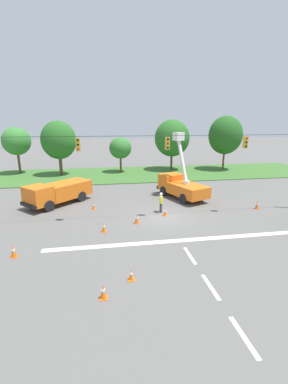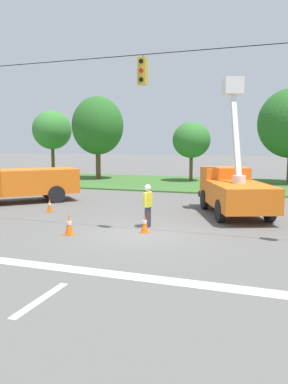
{
  "view_description": "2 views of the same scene",
  "coord_description": "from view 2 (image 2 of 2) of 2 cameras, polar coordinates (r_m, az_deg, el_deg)",
  "views": [
    {
      "loc": [
        -4.86,
        -19.48,
        7.65
      ],
      "look_at": [
        -1.37,
        1.96,
        1.66
      ],
      "focal_mm": 24.0,
      "sensor_mm": 36.0,
      "label": 1
    },
    {
      "loc": [
        4.71,
        -13.21,
        3.42
      ],
      "look_at": [
        -0.96,
        3.37,
        1.15
      ],
      "focal_mm": 35.0,
      "sensor_mm": 36.0,
      "label": 2
    }
  ],
  "objects": [
    {
      "name": "traffic_cone_mid_left",
      "position": [
        19.49,
        -14.18,
        -1.97
      ],
      "size": [
        0.36,
        0.36,
        0.67
      ],
      "color": "orange",
      "rests_on": "ground"
    },
    {
      "name": "signal_gantry",
      "position": [
        14.05,
        -0.68,
        11.52
      ],
      "size": [
        26.2,
        0.33,
        7.2
      ],
      "color": "slate",
      "rests_on": "ground"
    },
    {
      "name": "traffic_cone_foreground_left",
      "position": [
        14.42,
        -11.35,
        -4.84
      ],
      "size": [
        0.36,
        0.36,
        0.81
      ],
      "color": "orange",
      "rests_on": "ground"
    },
    {
      "name": "tree_west",
      "position": [
        35.82,
        -7.08,
        9.96
      ],
      "size": [
        4.9,
        4.49,
        7.78
      ],
      "color": "brown",
      "rests_on": "ground"
    },
    {
      "name": "tree_centre",
      "position": [
        33.67,
        7.25,
        7.85
      ],
      "size": [
        3.35,
        3.42,
        5.33
      ],
      "color": "brown",
      "rests_on": "ground"
    },
    {
      "name": "utility_truck_support_near",
      "position": [
        22.95,
        -18.33,
        1.49
      ],
      "size": [
        6.23,
        6.2,
        2.14
      ],
      "color": "orange",
      "rests_on": "ground"
    },
    {
      "name": "road_worker",
      "position": [
        15.29,
        0.59,
        -1.72
      ],
      "size": [
        0.27,
        0.65,
        1.77
      ],
      "color": "#383842",
      "rests_on": "ground"
    },
    {
      "name": "tree_far_west",
      "position": [
        40.74,
        -13.83,
        9.15
      ],
      "size": [
        4.0,
        4.13,
        6.85
      ],
      "color": "brown",
      "rests_on": "ground"
    },
    {
      "name": "grass_verge",
      "position": [
        31.74,
        10.23,
        1.17
      ],
      "size": [
        56.0,
        12.0,
        0.1
      ],
      "primitive_type": "cube",
      "color": "#3D6B2D",
      "rests_on": "ground"
    },
    {
      "name": "traffic_cone_far_left",
      "position": [
        14.53,
        0.09,
        -4.77
      ],
      "size": [
        0.36,
        0.36,
        0.73
      ],
      "color": "orange",
      "rests_on": "ground"
    },
    {
      "name": "ground_plane",
      "position": [
        14.43,
        -0.73,
        -6.32
      ],
      "size": [
        200.0,
        200.0,
        0.0
      ],
      "primitive_type": "plane",
      "color": "#605E5B"
    },
    {
      "name": "utility_truck_bucket_lift",
      "position": [
        18.61,
        13.5,
        0.68
      ],
      "size": [
        4.36,
        6.33,
        6.59
      ],
      "color": "orange",
      "rests_on": "ground"
    },
    {
      "name": "lane_markings",
      "position": [
        9.29,
        -13.58,
        -14.41
      ],
      "size": [
        17.6,
        15.25,
        0.01
      ],
      "color": "silver",
      "rests_on": "ground"
    }
  ]
}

